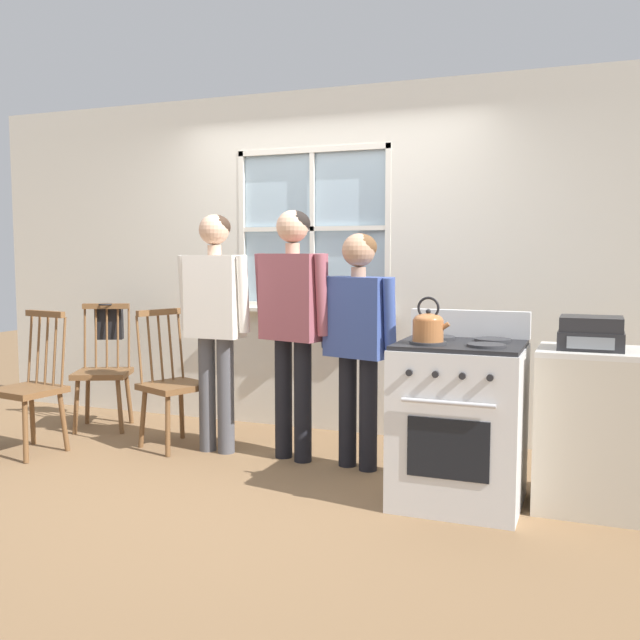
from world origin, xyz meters
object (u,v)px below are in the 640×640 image
Objects in this scene: chair_by_window at (103,373)px; chair_near_wall at (173,385)px; person_teen_center at (293,307)px; kettle at (428,326)px; potted_plant at (328,301)px; handbag at (109,323)px; chair_center_cluster at (30,390)px; person_elderly_left at (215,308)px; stereo at (591,333)px; side_counter at (588,429)px; person_adult_right at (358,325)px; stove at (459,421)px.

chair_near_wall is at bearing -41.96° from chair_by_window.
chair_by_window is at bearing -172.70° from person_teen_center.
person_teen_center is 6.93× the size of kettle.
potted_plant is at bearing 108.35° from person_teen_center.
chair_center_cluster is at bearing -85.60° from handbag.
person_elderly_left reaches higher than kettle.
potted_plant is 0.78× the size of handbag.
side_counter is at bearing 90.00° from stereo.
kettle is 0.88m from stereo.
kettle is (1.06, -0.58, -0.03)m from person_teen_center.
person_adult_right is at bearing 136.92° from kettle.
person_elderly_left reaches higher than side_counter.
chair_center_cluster is at bearing 143.32° from chair_near_wall.
chair_center_cluster is at bearing -151.80° from person_adult_right.
chair_center_cluster is 2.97× the size of stereo.
person_teen_center is at bearing -66.04° from chair_near_wall.
kettle is 1.76m from potted_plant.
person_teen_center is 1.95m from handbag.
chair_near_wall is 2.97× the size of stereo.
chair_center_cluster is 1.98m from person_teen_center.
chair_by_window is 0.78m from chair_center_cluster.
kettle is at bearing -19.47° from handbag.
person_adult_right is at bearing 170.25° from side_counter.
stove is at bearing -165.85° from side_counter.
stove is at bearing -167.50° from stereo.
chair_center_cluster is at bearing -148.47° from person_teen_center.
kettle is at bearing 7.86° from chair_center_cluster.
person_adult_right is (2.29, 0.50, 0.50)m from chair_center_cluster.
chair_by_window and chair_center_cluster have the same top height.
person_teen_center is 1.43m from stove.
chair_near_wall is 1.36m from potted_plant.
chair_near_wall is 2.17m from kettle.
person_elderly_left is (1.22, 0.50, 0.58)m from chair_center_cluster.
person_elderly_left is at bearing 173.76° from stereo.
potted_plant is 2.30m from side_counter.
stereo is (1.42, -0.27, 0.03)m from person_adult_right.
person_teen_center reaches higher than kettle.
stereo is (0.00, -0.02, 0.54)m from side_counter.
person_elderly_left is 1.74m from kettle.
stove is (1.22, -0.44, -0.59)m from person_teen_center.
person_elderly_left reaches higher than chair_center_cluster.
person_elderly_left is 6.85× the size of kettle.
person_teen_center is (0.95, 0.02, 0.60)m from chair_near_wall.
handbag is (-2.36, 0.49, -0.12)m from person_adult_right.
person_adult_right is (1.43, -0.01, 0.50)m from chair_near_wall.
chair_center_cluster is 1.07m from handbag.
chair_by_window is 4.24× the size of potted_plant.
kettle is at bearing -17.14° from person_elderly_left.
person_elderly_left is 4.98× the size of stereo.
chair_center_cluster is 1.12× the size of side_counter.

